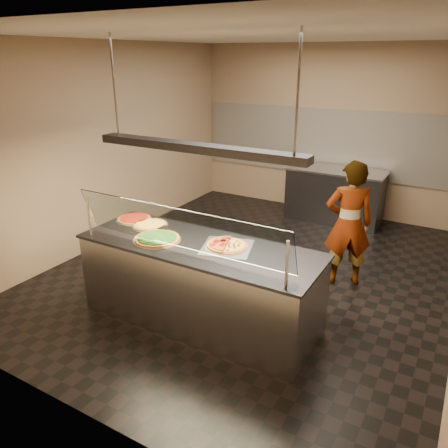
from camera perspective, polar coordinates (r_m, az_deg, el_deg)
The scene contains 20 objects.
ground at distance 6.07m, azimuth 3.90°, elevation -6.29°, with size 5.00×6.00×0.02m, color black.
ceiling at distance 5.39m, azimuth 4.76°, elevation 23.52°, with size 5.00×6.00×0.02m, color silver.
wall_back at distance 8.30m, azimuth 13.63°, elevation 11.71°, with size 5.00×0.02×3.00m, color #9E8766.
wall_front at distance 3.24m, azimuth -19.81°, elevation -3.53°, with size 5.00×0.02×3.00m, color #9E8766.
wall_left at distance 6.97m, azimuth -14.87°, elevation 9.88°, with size 0.02×6.00×3.00m, color #9E8766.
tile_band at distance 8.31m, azimuth 13.44°, elevation 10.33°, with size 4.90×0.02×1.20m, color silver.
serving_counter at distance 4.80m, azimuth -3.19°, elevation -7.75°, with size 2.63×0.94×0.93m.
sneeze_guard at distance 4.22m, azimuth -5.94°, elevation -0.63°, with size 2.39×0.18×0.54m.
perforated_tray at distance 4.51m, azimuth 0.40°, elevation -2.98°, with size 0.63×0.63×0.01m.
half_pizza_pepperoni at distance 4.55m, azimuth -0.69°, elevation -2.41°, with size 0.32×0.46×0.05m.
half_pizza_sausage at distance 4.46m, azimuth 1.52°, elevation -3.01°, with size 0.32×0.46×0.04m.
pizza_spinach at distance 4.75m, azimuth -8.71°, elevation -1.87°, with size 0.52×0.52×0.03m.
pizza_cheese at distance 5.15m, azimuth -9.58°, elevation -0.06°, with size 0.42×0.42×0.03m.
pizza_tomato at distance 5.38m, azimuth -11.61°, elevation 0.72°, with size 0.42×0.42×0.03m.
pizza_spatula at distance 5.08m, azimuth -8.56°, elevation -0.12°, with size 0.28×0.17×0.02m.
prep_table at distance 8.01m, azimuth 14.27°, elevation 3.70°, with size 1.66×0.74×0.93m.
worker at distance 5.68m, azimuth 15.94°, elevation -0.00°, with size 0.59×0.39×1.62m, color #373241.
heat_lamp_housing at distance 4.28m, azimuth -3.60°, elevation 9.90°, with size 2.30×0.18×0.08m, color #303034.
lamp_rod_left at distance 4.84m, azimuth -14.17°, elevation 17.15°, with size 0.02×0.02×1.01m, color #B7B7BC.
lamp_rod_right at distance 3.75m, azimuth 9.62°, elevation 16.47°, with size 0.02×0.02×1.01m, color #B7B7BC.
Camera 1 is at (2.33, -4.85, 2.79)m, focal length 35.00 mm.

